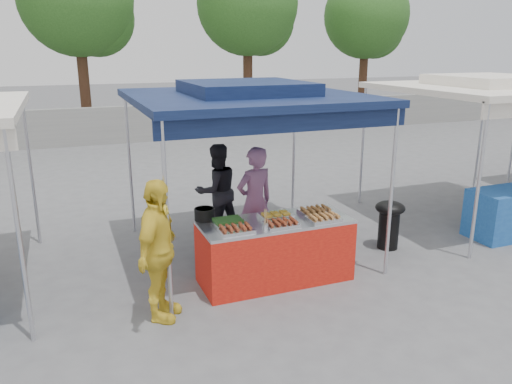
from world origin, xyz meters
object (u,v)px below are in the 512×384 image
object	(u,v)px
helper_man	(217,191)
customer_person	(158,251)
wok_burner	(389,220)
vendor_woman	(255,202)
vendor_table	(275,250)
cooking_pot	(205,214)

from	to	relation	value
helper_man	customer_person	distance (m)	2.69
wok_burner	vendor_woman	xyz separation A→B (m)	(-2.04, 0.51, 0.38)
wok_burner	helper_man	world-z (taller)	helper_man
vendor_table	helper_man	xyz separation A→B (m)	(-0.23, 1.88, 0.35)
vendor_woman	customer_person	world-z (taller)	vendor_woman
wok_burner	customer_person	world-z (taller)	customer_person
vendor_woman	helper_man	xyz separation A→B (m)	(-0.28, 0.99, -0.06)
cooking_pot	vendor_woman	xyz separation A→B (m)	(0.91, 0.53, -0.09)
vendor_table	helper_man	distance (m)	1.93
helper_man	customer_person	world-z (taller)	customer_person
vendor_woman	wok_burner	bearing A→B (deg)	153.46
vendor_table	customer_person	size ratio (longest dim) A/B	1.20
vendor_table	vendor_woman	size ratio (longest dim) A/B	1.20
vendor_table	cooking_pot	size ratio (longest dim) A/B	7.45
vendor_table	vendor_woman	xyz separation A→B (m)	(0.06, 0.89, 0.41)
vendor_woman	customer_person	distance (m)	2.13
wok_burner	customer_person	xyz separation A→B (m)	(-3.72, -0.81, 0.38)
cooking_pot	customer_person	xyz separation A→B (m)	(-0.76, -0.79, -0.10)
vendor_table	vendor_woman	distance (m)	0.98
helper_man	cooking_pot	bearing A→B (deg)	56.86
wok_burner	helper_man	distance (m)	2.78
helper_man	customer_person	size ratio (longest dim) A/B	0.93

